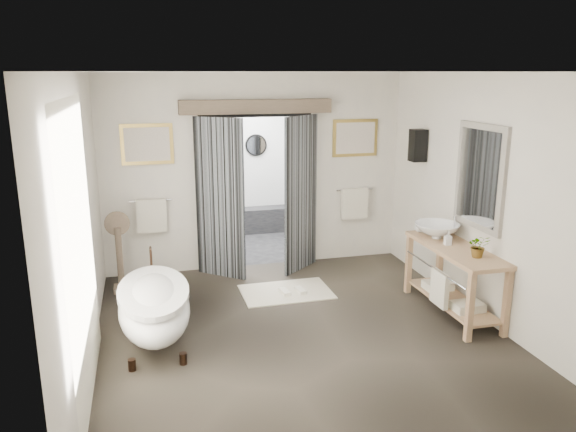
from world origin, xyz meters
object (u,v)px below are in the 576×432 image
Objects in this scene: rug at (286,292)px; basin at (437,231)px; clawfoot_tub at (154,306)px; vanity at (453,274)px.

basin is (1.78, -0.75, 0.94)m from rug.
clawfoot_tub is 1.43× the size of rug.
vanity is at bearing -32.74° from rug.
vanity reaches higher than rug.
vanity is 2.83× the size of basin.
basin is (-0.02, 0.41, 0.44)m from vanity.
clawfoot_tub is at bearing -170.69° from basin.
vanity is 2.20m from rug.
clawfoot_tub is at bearing 177.42° from vanity.
basin reaches higher than vanity.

